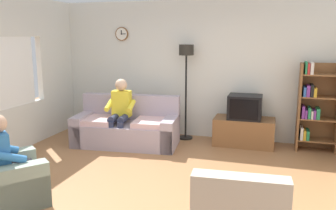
% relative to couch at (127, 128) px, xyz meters
% --- Properties ---
extents(ground_plane, '(12.00, 12.00, 0.00)m').
position_rel_couch_xyz_m(ground_plane, '(1.11, -1.66, -0.31)').
color(ground_plane, '#9E6B42').
extents(back_wall_assembly, '(6.20, 0.17, 2.70)m').
position_rel_couch_xyz_m(back_wall_assembly, '(1.10, 1.00, 1.04)').
color(back_wall_assembly, silver).
rests_on(back_wall_assembly, ground_plane).
extents(couch, '(1.98, 1.08, 0.90)m').
position_rel_couch_xyz_m(couch, '(0.00, 0.00, 0.00)').
color(couch, '#A899A8').
rests_on(couch, ground_plane).
extents(tv_stand, '(1.10, 0.56, 0.51)m').
position_rel_couch_xyz_m(tv_stand, '(2.11, 0.59, -0.06)').
color(tv_stand, brown).
rests_on(tv_stand, ground_plane).
extents(tv, '(0.60, 0.49, 0.44)m').
position_rel_couch_xyz_m(tv, '(2.11, 0.57, 0.42)').
color(tv, black).
rests_on(tv, tv_stand).
extents(bookshelf, '(0.68, 0.36, 1.58)m').
position_rel_couch_xyz_m(bookshelf, '(3.31, 0.66, 0.49)').
color(bookshelf, brown).
rests_on(bookshelf, ground_plane).
extents(floor_lamp, '(0.28, 0.28, 1.85)m').
position_rel_couch_xyz_m(floor_lamp, '(0.96, 0.69, 1.14)').
color(floor_lamp, black).
rests_on(floor_lamp, ground_plane).
extents(armchair_near_window, '(1.17, 1.19, 0.90)m').
position_rel_couch_xyz_m(armchair_near_window, '(-0.48, -2.66, -0.02)').
color(armchair_near_window, gray).
rests_on(armchair_near_window, ground_plane).
extents(person_on_couch, '(0.54, 0.57, 1.24)m').
position_rel_couch_xyz_m(person_on_couch, '(-0.08, -0.11, 0.39)').
color(person_on_couch, yellow).
rests_on(person_on_couch, ground_plane).
extents(person_in_left_armchair, '(0.62, 0.64, 1.12)m').
position_rel_couch_xyz_m(person_in_left_armchair, '(-0.42, -2.59, 0.29)').
color(person_in_left_armchair, '#3372B2').
rests_on(person_in_left_armchair, ground_plane).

